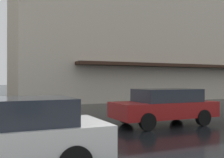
# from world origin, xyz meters

# --- Properties ---
(haussmann_block_corner) EXTENTS (17.03, 25.82, 21.11)m
(haussmann_block_corner) POSITION_xyz_m (20.41, -19.63, 10.34)
(haussmann_block_corner) COLOR beige
(haussmann_block_corner) RESTS_ON ground_plane
(car_red) EXTENTS (1.85, 4.10, 1.41)m
(car_red) POSITION_xyz_m (2.50, -11.38, 0.76)
(car_red) COLOR maroon
(car_red) RESTS_ON ground_plane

